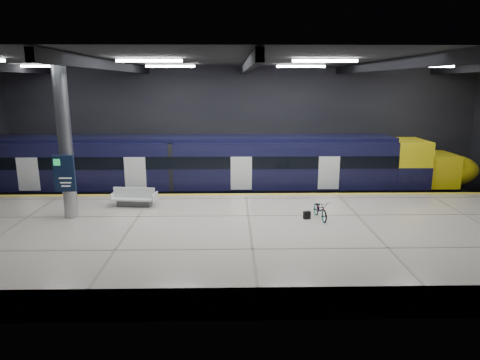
{
  "coord_description": "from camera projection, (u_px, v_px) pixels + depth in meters",
  "views": [
    {
      "loc": [
        -0.77,
        -19.64,
        7.04
      ],
      "look_at": [
        -0.33,
        1.5,
        2.2
      ],
      "focal_mm": 32.0,
      "sensor_mm": 36.0,
      "label": 1
    }
  ],
  "objects": [
    {
      "name": "bicycle",
      "position": [
        320.0,
        210.0,
        18.97
      ],
      "size": [
        0.79,
        1.7,
        0.86
      ],
      "primitive_type": "imported",
      "rotation": [
        0.0,
        0.0,
        0.14
      ],
      "color": "#99999E",
      "rests_on": "platform"
    },
    {
      "name": "room_shell",
      "position": [
        248.0,
        112.0,
        19.46
      ],
      "size": [
        30.1,
        16.1,
        8.05
      ],
      "color": "black",
      "rests_on": "ground"
    },
    {
      "name": "bench",
      "position": [
        135.0,
        199.0,
        20.97
      ],
      "size": [
        2.2,
        1.1,
        0.94
      ],
      "rotation": [
        0.0,
        0.0,
        -0.11
      ],
      "color": "#595B60",
      "rests_on": "platform"
    },
    {
      "name": "info_column",
      "position": [
        65.0,
        143.0,
        18.57
      ],
      "size": [
        0.9,
        0.78,
        6.9
      ],
      "color": "#9EA0A5",
      "rests_on": "platform"
    },
    {
      "name": "rails",
      "position": [
        244.0,
        199.0,
        26.07
      ],
      "size": [
        30.0,
        1.52,
        0.16
      ],
      "color": "gray",
      "rests_on": "ground"
    },
    {
      "name": "safety_strip",
      "position": [
        246.0,
        194.0,
        23.16
      ],
      "size": [
        30.0,
        0.4,
        0.01
      ],
      "primitive_type": "cube",
      "color": "yellow",
      "rests_on": "platform"
    },
    {
      "name": "train",
      "position": [
        221.0,
        168.0,
        25.6
      ],
      "size": [
        29.4,
        2.84,
        3.79
      ],
      "color": "black",
      "rests_on": "ground"
    },
    {
      "name": "pannier_bag",
      "position": [
        307.0,
        215.0,
        19.01
      ],
      "size": [
        0.34,
        0.26,
        0.35
      ],
      "primitive_type": "cube",
      "rotation": [
        0.0,
        0.0,
        0.28
      ],
      "color": "black",
      "rests_on": "platform"
    },
    {
      "name": "ground",
      "position": [
        247.0,
        231.0,
        20.73
      ],
      "size": [
        30.0,
        30.0,
        0.0
      ],
      "primitive_type": "plane",
      "color": "black",
      "rests_on": "ground"
    },
    {
      "name": "platform",
      "position": [
        250.0,
        239.0,
        18.17
      ],
      "size": [
        30.0,
        11.0,
        1.1
      ],
      "primitive_type": "cube",
      "color": "beige",
      "rests_on": "ground"
    }
  ]
}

